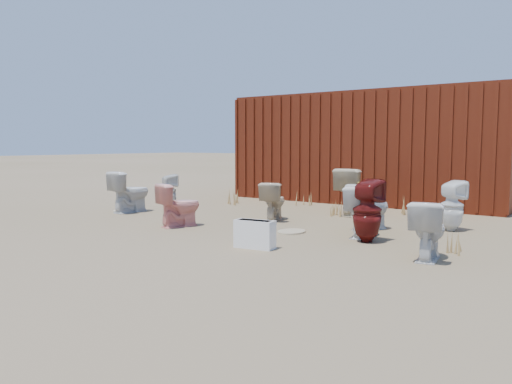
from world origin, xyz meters
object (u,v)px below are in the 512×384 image
Objects in this scene: toilet_front_e at (428,230)px; loose_tank at (255,234)px; toilet_back_beige_left at (273,201)px; toilet_back_yellowlid at (370,207)px; toilet_back_a at (169,191)px; toilet_back_beige_right at (355,192)px; toilet_front_c at (361,211)px; toilet_back_e at (452,206)px; toilet_front_a at (130,192)px; toilet_front_pink at (179,205)px; shipping_container at (373,148)px; toilet_front_maroon at (367,211)px.

toilet_front_e is 2.03m from loose_tank.
toilet_back_yellowlid reaches higher than toilet_back_beige_left.
toilet_back_a reaches higher than loose_tank.
loose_tank is (3.77, -2.25, -0.16)m from toilet_back_a.
toilet_back_yellowlid is (-1.30, 1.47, 0.01)m from toilet_front_e.
toilet_back_yellowlid is (0.81, -1.28, -0.08)m from toilet_back_beige_right.
toilet_front_c is 1.08× the size of toilet_front_e.
toilet_back_beige_left is 2.81m from toilet_back_e.
toilet_back_beige_left is at bearing 109.78° from loose_tank.
toilet_back_yellowlid reaches higher than toilet_back_a.
loose_tank is at bearing 78.79° from toilet_back_e.
toilet_back_yellowlid is at bearing 162.64° from toilet_back_beige_left.
toilet_back_beige_right is 1.52m from toilet_back_yellowlid.
toilet_front_a is 1.03× the size of toilet_back_e.
toilet_front_pink is at bearing 153.52° from loose_tank.
toilet_back_beige_left is 1.61m from toilet_back_beige_right.
toilet_front_c is at bearing 55.47° from loose_tank.
toilet_front_a reaches higher than toilet_back_e.
toilet_front_c is at bearing 121.52° from toilet_back_yellowlid.
shipping_container is 6.02m from toilet_front_e.
toilet_front_pink is 3.24m from toilet_back_beige_right.
loose_tank is (-0.63, -2.09, -0.17)m from toilet_back_yellowlid.
toilet_back_yellowlid is (-0.12, 0.59, -0.01)m from toilet_front_c.
shipping_container reaches higher than toilet_front_e.
loose_tank is at bearing 169.91° from toilet_back_a.
toilet_back_yellowlid is (1.70, 0.06, 0.02)m from toilet_back_beige_left.
shipping_container is 7.73× the size of toilet_front_a.
toilet_back_yellowlid reaches higher than toilet_front_e.
toilet_back_yellowlid is at bearing -130.79° from toilet_front_pink.
toilet_back_a is 0.79× the size of toilet_back_beige_right.
toilet_back_e reaches higher than toilet_front_c.
shipping_container is 8.90× the size of toilet_back_a.
shipping_container reaches higher than toilet_front_a.
toilet_back_e reaches higher than toilet_back_a.
loose_tank is (1.07, -2.03, -0.15)m from toilet_back_beige_left.
toilet_front_pink is at bearing 49.60° from toilet_back_yellowlid.
toilet_back_beige_right reaches higher than toilet_front_pink.
toilet_back_a is (-5.70, 1.62, 0.01)m from toilet_front_e.
toilet_front_maroon is 1.00m from toilet_back_yellowlid.
toilet_front_c is 0.41m from toilet_front_maroon.
toilet_front_c reaches higher than toilet_front_e.
toilet_front_c is at bearing -142.71° from toilet_front_pink.
toilet_back_beige_right is (0.71, -2.50, -0.77)m from shipping_container.
toilet_front_e is at bearing 151.33° from toilet_back_yellowlid.
shipping_container is 9.20× the size of toilet_back_beige_left.
loose_tank is (1.91, -0.64, -0.16)m from toilet_front_pink.
toilet_front_a reaches higher than toilet_front_c.
loose_tank is at bearing 93.09° from toilet_back_yellowlid.
toilet_front_maroon reaches higher than toilet_back_yellowlid.
shipping_container is 8.86× the size of toilet_front_pink.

